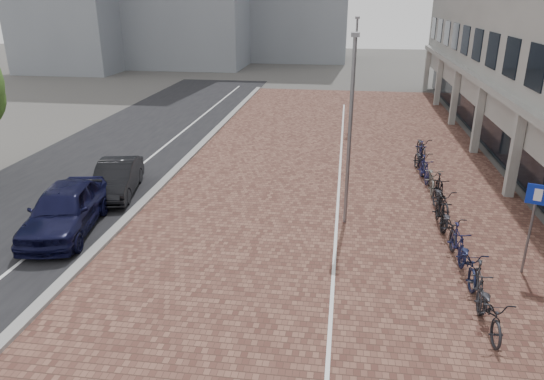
{
  "coord_description": "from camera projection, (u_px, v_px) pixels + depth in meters",
  "views": [
    {
      "loc": [
        2.28,
        -9.53,
        7.36
      ],
      "look_at": [
        0.0,
        6.0,
        1.3
      ],
      "focal_mm": 33.2,
      "sensor_mm": 36.0,
      "label": 1
    }
  ],
  "objects": [
    {
      "name": "lane_line",
      "position": [
        144.0,
        162.0,
        23.77
      ],
      "size": [
        0.12,
        44.0,
        0.0
      ],
      "primitive_type": "cube",
      "color": "white",
      "rests_on": "street_asphalt"
    },
    {
      "name": "parking_sign",
      "position": [
        533.0,
        214.0,
        13.64
      ],
      "size": [
        0.54,
        0.23,
        2.69
      ],
      "rotation": [
        0.0,
        0.0,
        -0.34
      ],
      "color": "slate",
      "rests_on": "ground"
    },
    {
      "name": "ground",
      "position": [
        235.0,
        333.0,
        11.76
      ],
      "size": [
        140.0,
        140.0,
        0.0
      ],
      "primitive_type": "plane",
      "color": "#474442",
      "rests_on": "ground"
    },
    {
      "name": "lamp_near",
      "position": [
        350.0,
        135.0,
        16.37
      ],
      "size": [
        0.12,
        0.12,
        6.28
      ],
      "primitive_type": "cylinder",
      "color": "gray",
      "rests_on": "ground"
    },
    {
      "name": "street_asphalt",
      "position": [
        104.0,
        161.0,
        24.05
      ],
      "size": [
        8.0,
        50.0,
        0.03
      ],
      "primitive_type": "cube",
      "color": "black",
      "rests_on": "ground"
    },
    {
      "name": "curb",
      "position": [
        183.0,
        163.0,
        23.5
      ],
      "size": [
        0.35,
        42.0,
        0.14
      ],
      "primitive_type": "cube",
      "color": "gray",
      "rests_on": "ground"
    },
    {
      "name": "lamp_far",
      "position": [
        354.0,
        74.0,
        29.55
      ],
      "size": [
        0.12,
        0.12,
        6.24
      ],
      "primitive_type": "cylinder",
      "color": "gray",
      "rests_on": "ground"
    },
    {
      "name": "parking_line",
      "position": [
        340.0,
        171.0,
        22.52
      ],
      "size": [
        0.1,
        30.0,
        0.0
      ],
      "primitive_type": "cube",
      "color": "white",
      "rests_on": "plaza_brick"
    },
    {
      "name": "bike_row",
      "position": [
        440.0,
        200.0,
        18.07
      ],
      "size": [
        1.18,
        15.8,
        1.05
      ],
      "color": "black",
      "rests_on": "ground"
    },
    {
      "name": "car_dark",
      "position": [
        117.0,
        178.0,
        19.82
      ],
      "size": [
        2.19,
        4.22,
        1.32
      ],
      "primitive_type": "imported",
      "rotation": [
        0.0,
        0.0,
        0.2
      ],
      "color": "black",
      "rests_on": "ground"
    },
    {
      "name": "car_navy",
      "position": [
        65.0,
        209.0,
        16.56
      ],
      "size": [
        2.69,
        4.98,
        1.61
      ],
      "primitive_type": "imported",
      "rotation": [
        0.0,
        0.0,
        0.17
      ],
      "color": "black",
      "rests_on": "ground"
    },
    {
      "name": "plaza_brick",
      "position": [
        335.0,
        172.0,
        22.56
      ],
      "size": [
        14.5,
        42.0,
        0.04
      ],
      "primitive_type": "cube",
      "color": "brown",
      "rests_on": "ground"
    }
  ]
}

